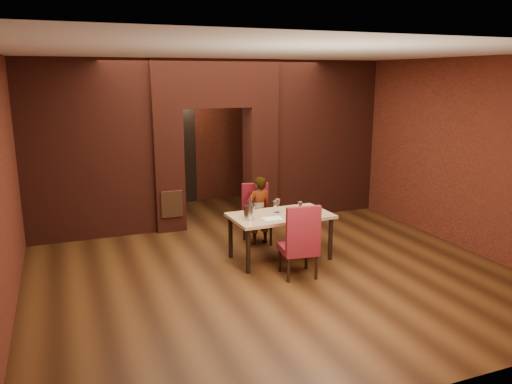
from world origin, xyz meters
The scene contains 25 objects.
floor centered at (0.00, 0.00, 0.00)m, with size 8.00×8.00×0.00m, color #462711.
ceiling centered at (0.00, 0.00, 3.20)m, with size 7.00×8.00×0.04m, color silver.
wall_back centered at (0.00, 4.00, 1.60)m, with size 7.00×0.04×3.20m, color maroon.
wall_front centered at (0.00, -4.00, 1.60)m, with size 7.00×0.04×3.20m, color maroon.
wall_left centered at (-3.50, 0.00, 1.60)m, with size 0.04×8.00×3.20m, color maroon.
wall_right centered at (3.50, 0.00, 1.60)m, with size 0.04×8.00×3.20m, color maroon.
pillar_left centered at (-0.95, 2.00, 1.15)m, with size 0.55×0.55×2.30m, color maroon.
pillar_right centered at (0.95, 2.00, 1.15)m, with size 0.55×0.55×2.30m, color maroon.
lintel centered at (0.00, 2.00, 2.75)m, with size 2.45×0.55×0.90m, color maroon.
wing_wall_left centered at (-2.36, 2.00, 1.60)m, with size 2.27×0.35×3.20m, color maroon.
wing_wall_right centered at (2.36, 2.00, 1.60)m, with size 2.27×0.35×3.20m, color maroon.
vent_panel centered at (-0.95, 1.71, 0.55)m, with size 0.40×0.03×0.50m, color brown.
rear_door centered at (-0.40, 3.94, 1.05)m, with size 0.90×0.08×2.10m, color black.
rear_door_frame centered at (-0.40, 3.90, 1.05)m, with size 1.02×0.04×2.22m, color black.
dining_table centered at (0.37, -0.30, 0.37)m, with size 1.59×0.89×0.74m, color tan.
chair_far centered at (0.31, 0.56, 0.52)m, with size 0.47×0.47×1.04m, color maroon.
chair_near centered at (0.32, -1.04, 0.55)m, with size 0.50×0.50×1.11m, color maroon.
person_seated centered at (0.32, 0.51, 0.60)m, with size 0.44×0.29×1.20m, color white.
wine_glass_a centered at (0.33, -0.18, 0.84)m, with size 0.08×0.08×0.19m, color white, non-canonical shape.
wine_glass_b centered at (0.36, -0.19, 0.85)m, with size 0.09×0.09×0.22m, color white, non-canonical shape.
wine_glass_c centered at (0.70, -0.34, 0.83)m, with size 0.07×0.07×0.18m, color silver, non-canonical shape.
tasting_sheet centered at (0.15, -0.49, 0.75)m, with size 0.29×0.22×0.00m, color white.
wine_bucket centered at (-0.19, -0.38, 0.85)m, with size 0.17×0.17×0.21m, color #AFAFB5.
water_bottle centered at (-0.08, -0.18, 0.88)m, with size 0.06×0.06×0.28m, color silver.
potted_plant centered at (1.10, 0.59, 0.20)m, with size 0.37×0.32×0.41m, color #275E21.
Camera 1 is at (-2.81, -7.26, 2.89)m, focal length 35.00 mm.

